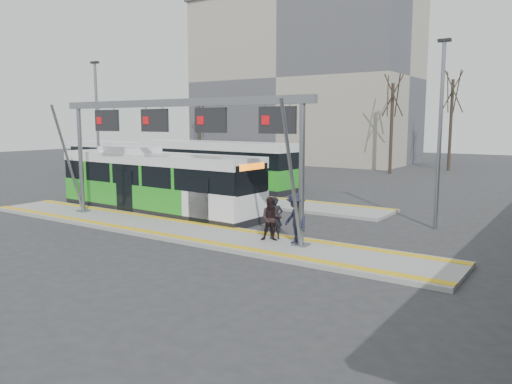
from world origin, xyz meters
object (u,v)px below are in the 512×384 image
Objects in this scene: passenger_b at (271,219)px; hero_bus at (156,183)px; gantry at (174,125)px; passenger_a at (275,218)px; passenger_c at (296,219)px.

hero_bus is at bearing 135.92° from passenger_b.
gantry reaches higher than passenger_a.
passenger_b is 0.88× the size of passenger_c.
passenger_c is (5.59, 0.11, -3.24)m from gantry.
hero_bus is at bearing -166.53° from passenger_c.
passenger_b is at bearing -14.06° from hero_bus.
passenger_a is at bearing 68.79° from passenger_b.
hero_bus is 8.43m from passenger_a.
passenger_a is (4.57, 0.39, -3.37)m from gantry.
gantry is at bearing 153.06° from passenger_b.
passenger_a is 0.86× the size of passenger_c.
gantry is at bearing -32.22° from hero_bus.
passenger_b is (4.60, 0.08, -3.35)m from gantry.
passenger_c is at bearing -12.20° from hero_bus.
passenger_c reaches higher than passenger_b.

